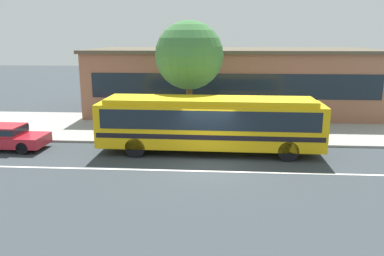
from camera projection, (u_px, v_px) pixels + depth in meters
The scene contains 10 objects.
ground_plane at pixel (207, 165), 17.81m from camera, with size 120.00×120.00×0.00m, color #333A3F.
sidewalk_slab at pixel (210, 127), 24.98m from camera, with size 60.00×8.00×0.12m, color #999991.
lane_stripe_center at pixel (207, 171), 17.03m from camera, with size 56.00×0.16×0.01m, color silver.
transit_bus at pixel (210, 121), 19.41m from camera, with size 11.31×2.74×2.84m.
sedan_behind_bus at pixel (1, 136), 20.24m from camera, with size 4.67×1.95×1.29m.
pedestrian_waiting_near_sign at pixel (201, 121), 22.33m from camera, with size 0.38×0.38×1.57m.
pedestrian_walking_along_curb at pixel (204, 121), 21.94m from camera, with size 0.37×0.37×1.70m.
bus_stop_sign at pixel (297, 115), 21.12m from camera, with size 0.17×0.43×2.31m.
street_tree_near_stop at pixel (189, 56), 22.06m from camera, with size 3.94×3.94×6.63m.
station_building at pixel (232, 81), 29.80m from camera, with size 21.56×8.75×4.92m.
Camera 1 is at (0.42, -16.92, 5.85)m, focal length 35.85 mm.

